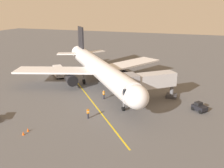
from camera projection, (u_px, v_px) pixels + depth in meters
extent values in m
plane|color=#565659|center=(93.00, 85.00, 53.74)|extent=(220.00, 220.00, 0.00)
cube|color=yellow|center=(88.00, 96.00, 47.46)|extent=(25.72, 30.95, 0.01)
cylinder|color=white|center=(99.00, 68.00, 51.59)|extent=(24.63, 28.60, 3.80)
ellipsoid|color=white|center=(136.00, 97.00, 35.35)|extent=(5.33, 5.38, 3.61)
cone|color=white|center=(79.00, 53.00, 68.09)|extent=(4.55, 4.49, 3.42)
cube|color=black|center=(133.00, 90.00, 36.43)|extent=(3.51, 3.29, 0.90)
cube|color=white|center=(128.00, 64.00, 57.92)|extent=(12.67, 17.48, 0.36)
cylinder|color=black|center=(122.00, 74.00, 55.05)|extent=(3.94, 4.09, 2.30)
cylinder|color=black|center=(125.00, 76.00, 53.48)|extent=(1.74, 1.49, 2.10)
cube|color=white|center=(56.00, 70.00, 52.27)|extent=(17.82, 10.13, 0.36)
cylinder|color=black|center=(71.00, 79.00, 51.20)|extent=(3.94, 4.09, 2.30)
cylinder|color=black|center=(73.00, 81.00, 49.64)|extent=(1.74, 1.49, 2.10)
cube|color=black|center=(81.00, 41.00, 64.25)|extent=(3.34, 3.92, 7.20)
cube|color=white|center=(93.00, 52.00, 66.02)|extent=(5.45, 6.69, 0.24)
cube|color=white|center=(70.00, 54.00, 63.90)|extent=(6.83, 4.59, 0.24)
cylinder|color=slate|center=(124.00, 101.00, 40.27)|extent=(0.24, 0.24, 2.77)
cylinder|color=black|center=(123.00, 109.00, 40.69)|extent=(0.79, 0.83, 0.70)
cylinder|color=slate|center=(106.00, 73.00, 55.79)|extent=(0.24, 0.24, 2.77)
cylinder|color=black|center=(106.00, 79.00, 56.22)|extent=(1.05, 1.13, 1.10)
cylinder|color=slate|center=(84.00, 76.00, 54.07)|extent=(0.24, 0.24, 2.77)
cylinder|color=black|center=(84.00, 82.00, 54.49)|extent=(1.05, 1.13, 1.10)
cube|color=#B7B7BC|center=(152.00, 80.00, 43.99)|extent=(8.59, 7.75, 2.50)
cube|color=gray|center=(129.00, 83.00, 42.50)|extent=(4.20, 4.25, 3.00)
cylinder|color=slate|center=(172.00, 88.00, 46.08)|extent=(0.70, 0.70, 3.90)
cube|color=#333338|center=(171.00, 96.00, 46.58)|extent=(2.00, 2.00, 0.60)
cylinder|color=#23232D|center=(88.00, 116.00, 37.84)|extent=(0.26, 0.26, 0.88)
cube|color=orange|center=(88.00, 111.00, 37.61)|extent=(0.45, 0.42, 0.60)
cube|color=silver|center=(88.00, 111.00, 37.61)|extent=(0.47, 0.44, 0.10)
sphere|color=brown|center=(88.00, 109.00, 37.48)|extent=(0.22, 0.22, 0.22)
cylinder|color=#23232D|center=(102.00, 75.00, 60.12)|extent=(0.26, 0.26, 0.88)
cube|color=orange|center=(102.00, 72.00, 59.89)|extent=(0.42, 0.45, 0.60)
cube|color=silver|center=(102.00, 72.00, 59.89)|extent=(0.44, 0.47, 0.10)
sphere|color=beige|center=(102.00, 70.00, 59.76)|extent=(0.22, 0.22, 0.22)
cylinder|color=#23232D|center=(104.00, 97.00, 45.75)|extent=(0.26, 0.26, 0.88)
cube|color=orange|center=(104.00, 93.00, 45.52)|extent=(0.45, 0.41, 0.60)
cube|color=silver|center=(104.00, 93.00, 45.52)|extent=(0.47, 0.43, 0.10)
sphere|color=tan|center=(104.00, 91.00, 45.40)|extent=(0.22, 0.22, 0.22)
cube|color=black|center=(200.00, 107.00, 40.39)|extent=(2.72, 2.64, 0.70)
cube|color=black|center=(199.00, 104.00, 40.45)|extent=(1.40, 1.42, 0.50)
cylinder|color=black|center=(206.00, 110.00, 40.15)|extent=(0.62, 0.58, 0.60)
cylinder|color=black|center=(200.00, 112.00, 39.53)|extent=(0.62, 0.58, 0.60)
cylinder|color=black|center=(198.00, 107.00, 41.47)|extent=(0.62, 0.58, 0.60)
cylinder|color=black|center=(193.00, 109.00, 40.85)|extent=(0.62, 0.58, 0.60)
cube|color=#9E9EA3|center=(60.00, 75.00, 58.20)|extent=(2.55, 2.54, 1.20)
cube|color=black|center=(60.00, 75.00, 57.53)|extent=(1.37, 1.26, 0.70)
cube|color=silver|center=(58.00, 71.00, 59.76)|extent=(3.90, 4.01, 2.20)
cylinder|color=black|center=(63.00, 77.00, 58.41)|extent=(0.75, 0.79, 0.84)
cylinder|color=black|center=(58.00, 78.00, 57.93)|extent=(0.75, 0.79, 0.84)
cylinder|color=black|center=(60.00, 74.00, 61.21)|extent=(0.75, 0.79, 0.84)
cylinder|color=black|center=(55.00, 74.00, 60.73)|extent=(0.75, 0.79, 0.84)
cone|color=#F2590F|center=(28.00, 130.00, 33.96)|extent=(0.32, 0.32, 0.55)
cone|color=#F2590F|center=(23.00, 133.00, 33.03)|extent=(0.32, 0.32, 0.55)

